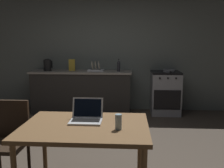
% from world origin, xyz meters
% --- Properties ---
extents(ground_plane, '(12.00, 12.00, 0.00)m').
position_xyz_m(ground_plane, '(0.00, 0.00, 0.00)').
color(ground_plane, '#473D33').
extents(back_wall, '(6.40, 0.10, 2.78)m').
position_xyz_m(back_wall, '(0.30, 2.61, 1.39)').
color(back_wall, slate).
rests_on(back_wall, ground_plane).
extents(kitchen_counter, '(2.16, 0.64, 0.91)m').
position_xyz_m(kitchen_counter, '(-0.53, 2.26, 0.46)').
color(kitchen_counter, '#282623').
rests_on(kitchen_counter, ground_plane).
extents(stove_oven, '(0.60, 0.62, 0.91)m').
position_xyz_m(stove_oven, '(1.27, 2.26, 0.45)').
color(stove_oven, gray).
rests_on(stove_oven, ground_plane).
extents(dining_table, '(1.23, 0.90, 0.73)m').
position_xyz_m(dining_table, '(0.07, -0.78, 0.66)').
color(dining_table, brown).
rests_on(dining_table, ground_plane).
extents(chair, '(0.40, 0.40, 0.91)m').
position_xyz_m(chair, '(-0.78, -0.65, 0.53)').
color(chair, '#2D2116').
rests_on(chair, ground_plane).
extents(laptop, '(0.32, 0.28, 0.22)m').
position_xyz_m(laptop, '(0.06, -0.66, 0.77)').
color(laptop, silver).
rests_on(laptop, dining_table).
extents(electric_kettle, '(0.19, 0.17, 0.25)m').
position_xyz_m(electric_kettle, '(-1.28, 2.26, 1.03)').
color(electric_kettle, black).
rests_on(electric_kettle, kitchen_counter).
extents(bottle, '(0.07, 0.07, 0.27)m').
position_xyz_m(bottle, '(0.27, 2.21, 1.04)').
color(bottle, '#2D2D33').
rests_on(bottle, kitchen_counter).
extents(frying_pan, '(0.26, 0.43, 0.05)m').
position_xyz_m(frying_pan, '(1.33, 2.23, 0.94)').
color(frying_pan, gray).
rests_on(frying_pan, stove_oven).
extents(drinking_glass, '(0.06, 0.06, 0.15)m').
position_xyz_m(drinking_glass, '(0.39, -0.89, 0.80)').
color(drinking_glass, '#99B7C6').
rests_on(drinking_glass, dining_table).
extents(cereal_box, '(0.13, 0.05, 0.25)m').
position_xyz_m(cereal_box, '(-0.74, 2.28, 1.03)').
color(cereal_box, gold).
rests_on(cereal_box, kitchen_counter).
extents(dish_rack, '(0.34, 0.26, 0.21)m').
position_xyz_m(dish_rack, '(-0.22, 2.26, 0.96)').
color(dish_rack, silver).
rests_on(dish_rack, kitchen_counter).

